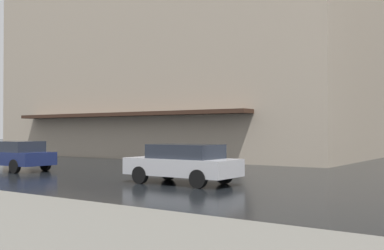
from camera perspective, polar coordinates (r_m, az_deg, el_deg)
The scene contains 3 objects.
haussmann_block_mid at distance 40.23m, azimuth 1.23°, elevation 9.21°, with size 20.13×27.85×18.10m.
car_silver at distance 16.77m, azimuth -1.09°, elevation -4.57°, with size 1.85×4.10×1.41m.
car_navy at distance 23.91m, azimuth -20.66°, elevation -3.40°, with size 1.85×4.10×1.41m.
Camera 1 is at (-11.07, 1.69, 1.85)m, focal length 44.07 mm.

